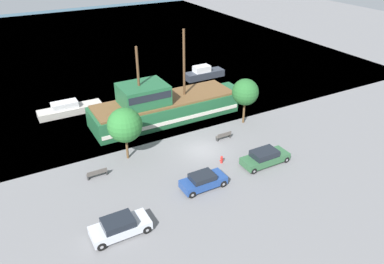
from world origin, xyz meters
TOP-DOWN VIEW (x-y plane):
  - ground_plane at (0.00, 0.00)m, footprint 160.00×160.00m
  - water_surface at (0.00, 44.00)m, footprint 80.00×80.00m
  - pirate_ship at (-0.45, 8.50)m, footprint 18.75×5.33m
  - moored_boat_dockside at (-9.86, 15.38)m, footprint 7.66×1.95m
  - moored_boat_outer at (10.88, 18.05)m, footprint 6.15×1.92m
  - parked_car_curb_front at (-11.38, -7.36)m, footprint 4.42×1.97m
  - parked_car_curb_mid at (4.02, -5.08)m, footprint 4.80×1.92m
  - parked_car_curb_rear at (-3.09, -5.45)m, footprint 4.05×1.78m
  - fire_hydrant at (0.48, -2.93)m, footprint 0.42×0.25m
  - bench_promenade_east at (3.20, 0.82)m, footprint 1.74×0.45m
  - bench_promenade_west at (-10.78, 0.58)m, footprint 1.84×0.45m
  - tree_row_east at (-7.18, 2.33)m, footprint 3.36×3.36m
  - tree_row_mideast at (7.39, 3.04)m, footprint 3.03×3.03m

SIDE VIEW (x-z plane):
  - ground_plane at x=0.00m, z-range 0.00..0.00m
  - water_surface at x=0.00m, z-range 0.00..0.00m
  - fire_hydrant at x=0.48m, z-range 0.03..0.79m
  - bench_promenade_east at x=3.20m, z-range 0.01..0.86m
  - bench_promenade_west at x=-10.78m, z-range 0.02..0.87m
  - moored_boat_dockside at x=-9.86m, z-range -0.21..1.43m
  - parked_car_curb_rear at x=-3.09m, z-range 0.00..1.41m
  - parked_car_curb_front at x=-11.38m, z-range 0.00..1.45m
  - parked_car_curb_mid at x=4.02m, z-range -0.01..1.48m
  - moored_boat_outer at x=10.88m, z-range -0.24..1.71m
  - pirate_ship at x=-0.45m, z-range -3.46..6.88m
  - tree_row_east at x=-7.18m, z-range 1.00..6.36m
  - tree_row_mideast at x=7.39m, z-range 1.16..6.53m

